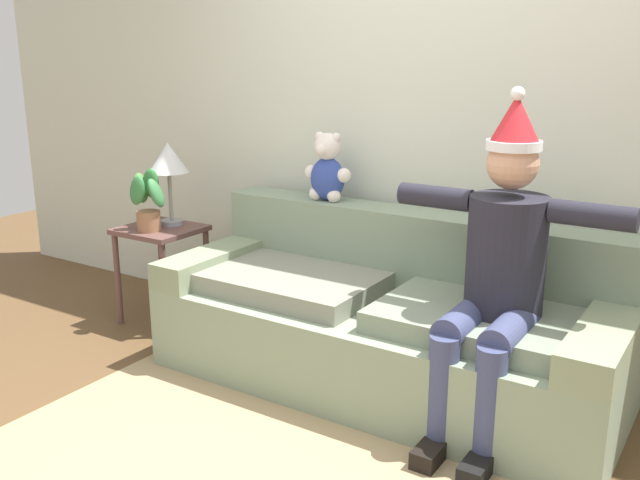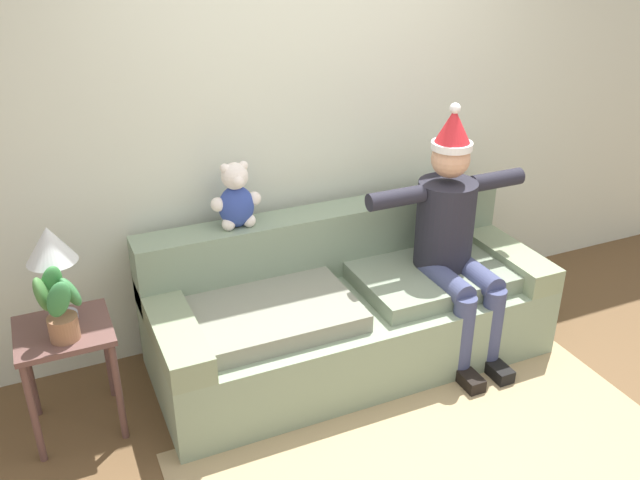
% 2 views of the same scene
% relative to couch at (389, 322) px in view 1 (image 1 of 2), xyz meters
% --- Properties ---
extents(ground_plane, '(10.00, 10.00, 0.00)m').
position_rel_couch_xyz_m(ground_plane, '(0.00, -1.01, -0.32)').
color(ground_plane, brown).
extents(back_wall, '(7.00, 0.10, 2.70)m').
position_rel_couch_xyz_m(back_wall, '(0.00, 0.54, 1.03)').
color(back_wall, silver).
rests_on(back_wall, ground_plane).
extents(couch, '(2.30, 0.93, 0.83)m').
position_rel_couch_xyz_m(couch, '(0.00, 0.00, 0.00)').
color(couch, gray).
rests_on(couch, ground_plane).
extents(person_seated, '(1.02, 0.77, 1.50)m').
position_rel_couch_xyz_m(person_seated, '(0.60, -0.17, 0.44)').
color(person_seated, '#23222D').
rests_on(person_seated, ground_plane).
extents(teddy_bear, '(0.29, 0.17, 0.38)m').
position_rel_couch_xyz_m(teddy_bear, '(-0.55, 0.29, 0.68)').
color(teddy_bear, '#30459B').
rests_on(teddy_bear, couch).
extents(side_table, '(0.46, 0.43, 0.60)m').
position_rel_couch_xyz_m(side_table, '(-1.56, -0.02, 0.17)').
color(side_table, brown).
rests_on(side_table, ground_plane).
extents(table_lamp, '(0.24, 0.24, 0.51)m').
position_rel_couch_xyz_m(table_lamp, '(-1.54, 0.07, 0.68)').
color(table_lamp, gray).
rests_on(table_lamp, side_table).
extents(potted_plant, '(0.25, 0.20, 0.38)m').
position_rel_couch_xyz_m(potted_plant, '(-1.55, -0.11, 0.47)').
color(potted_plant, '#956545').
rests_on(potted_plant, side_table).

